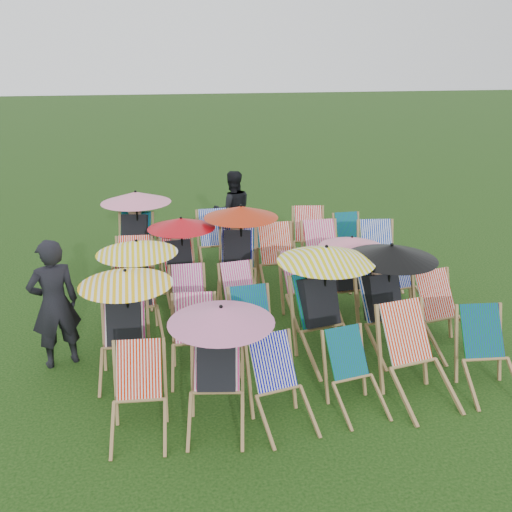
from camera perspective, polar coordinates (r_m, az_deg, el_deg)
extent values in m
plane|color=black|center=(8.39, 1.73, -6.71)|extent=(100.00, 100.00, 0.00)
cube|color=red|center=(6.17, -11.61, -11.06)|extent=(0.49, 0.38, 0.55)
cube|color=#FF338E|center=(6.17, -3.93, -10.43)|extent=(0.54, 0.43, 0.57)
cube|color=black|center=(6.12, -3.95, -10.67)|extent=(0.47, 0.48, 0.60)
sphere|color=tan|center=(6.06, -3.98, -7.62)|extent=(0.21, 0.21, 0.21)
cylinder|color=black|center=(5.96, -3.45, -8.67)|extent=(0.03, 0.03, 0.70)
cone|color=#D06A9B|center=(5.81, -3.51, -5.89)|extent=(1.10, 1.10, 0.17)
cube|color=#08079E|center=(6.21, 1.67, -10.53)|extent=(0.51, 0.42, 0.54)
cube|color=#096135|center=(6.53, 9.04, -9.51)|extent=(0.48, 0.38, 0.51)
cube|color=red|center=(6.81, 14.76, -7.35)|extent=(0.59, 0.48, 0.64)
cube|color=#095F27|center=(7.27, 21.65, -7.00)|extent=(0.51, 0.40, 0.57)
cube|color=#CE297B|center=(7.20, -12.99, -6.24)|extent=(0.51, 0.39, 0.58)
cube|color=black|center=(7.15, -13.02, -6.42)|extent=(0.43, 0.44, 0.61)
sphere|color=tan|center=(7.11, -13.15, -3.76)|extent=(0.21, 0.21, 0.21)
cylinder|color=black|center=(7.00, -12.73, -4.58)|extent=(0.03, 0.03, 0.71)
cone|color=yellow|center=(6.87, -12.93, -2.12)|extent=(1.11, 1.11, 0.17)
cube|color=#D32A73|center=(7.14, -6.21, -6.17)|extent=(0.50, 0.39, 0.56)
cube|color=#0B7542|center=(7.33, -0.54, -5.39)|extent=(0.49, 0.37, 0.56)
cube|color=#096428|center=(7.43, 6.01, -4.39)|extent=(0.60, 0.49, 0.64)
cube|color=black|center=(7.38, 6.21, -4.56)|extent=(0.53, 0.54, 0.67)
sphere|color=tan|center=(7.34, 5.90, -1.72)|extent=(0.23, 0.23, 0.23)
cylinder|color=black|center=(7.26, 6.93, -2.47)|extent=(0.03, 0.03, 0.78)
cone|color=yellow|center=(7.14, 7.04, 0.19)|extent=(1.23, 1.23, 0.19)
cube|color=#072DA3|center=(7.76, 12.23, -3.83)|extent=(0.58, 0.46, 0.62)
cube|color=black|center=(7.72, 12.43, -3.98)|extent=(0.50, 0.51, 0.65)
sphere|color=tan|center=(7.68, 12.19, -1.35)|extent=(0.23, 0.23, 0.23)
cylinder|color=black|center=(7.62, 13.18, -2.05)|extent=(0.03, 0.03, 0.76)
cone|color=black|center=(7.50, 13.38, 0.41)|extent=(1.19, 1.19, 0.18)
cube|color=red|center=(8.04, 17.51, -3.68)|extent=(0.55, 0.45, 0.59)
cube|color=red|center=(8.20, -12.05, -2.86)|extent=(0.53, 0.41, 0.58)
cube|color=black|center=(8.16, -12.01, -3.00)|extent=(0.45, 0.46, 0.61)
sphere|color=tan|center=(8.14, -12.25, -0.67)|extent=(0.21, 0.21, 0.21)
cylinder|color=black|center=(8.03, -11.68, -1.30)|extent=(0.03, 0.03, 0.71)
cone|color=yellow|center=(7.92, -11.84, 0.89)|extent=(1.11, 1.11, 0.17)
cube|color=#EE2FA2|center=(8.26, -6.84, -2.83)|extent=(0.45, 0.33, 0.53)
cube|color=#EF2F94|center=(8.31, -1.86, -2.56)|extent=(0.48, 0.38, 0.52)
cube|color=#DE2C80|center=(8.55, 4.38, -1.50)|extent=(0.53, 0.42, 0.58)
cube|color=#F10E08|center=(8.78, 8.84, -1.69)|extent=(0.44, 0.34, 0.51)
cube|color=black|center=(8.74, 8.95, -1.80)|extent=(0.38, 0.39, 0.53)
sphere|color=tan|center=(8.72, 8.82, 0.11)|extent=(0.19, 0.19, 0.19)
cylinder|color=black|center=(8.65, 9.45, -0.40)|extent=(0.03, 0.03, 0.62)
cone|color=pink|center=(8.56, 9.55, 1.39)|extent=(0.98, 0.98, 0.15)
cube|color=#0819B0|center=(9.01, 13.99, -1.31)|extent=(0.49, 0.39, 0.53)
cube|color=red|center=(9.30, -12.08, -0.01)|extent=(0.53, 0.41, 0.60)
cube|color=red|center=(9.33, -7.79, 0.03)|extent=(0.50, 0.39, 0.56)
cube|color=black|center=(9.28, -7.74, -0.07)|extent=(0.43, 0.44, 0.58)
sphere|color=tan|center=(9.28, -7.93, 1.91)|extent=(0.20, 0.20, 0.20)
cylinder|color=black|center=(9.17, -7.41, 1.40)|extent=(0.03, 0.03, 0.68)
cone|color=#B60A13|center=(9.08, -7.49, 3.28)|extent=(1.07, 1.07, 0.17)
cube|color=#070F9E|center=(9.42, -1.86, 0.87)|extent=(0.59, 0.48, 0.62)
cube|color=black|center=(9.37, -1.87, 0.76)|extent=(0.52, 0.53, 0.65)
sphere|color=tan|center=(9.37, -1.87, 2.96)|extent=(0.23, 0.23, 0.23)
cylinder|color=black|center=(9.24, -1.49, 2.36)|extent=(0.03, 0.03, 0.76)
cone|color=#AE2609|center=(9.14, -1.51, 4.45)|extent=(1.20, 1.20, 0.19)
cube|color=red|center=(9.60, 1.95, 1.32)|extent=(0.53, 0.39, 0.63)
cube|color=#E92E73|center=(9.78, 6.49, 1.58)|extent=(0.54, 0.40, 0.64)
cube|color=#07289A|center=(10.01, 11.96, 1.63)|extent=(0.58, 0.46, 0.63)
cube|color=#096532|center=(10.47, -11.95, 2.47)|extent=(0.59, 0.47, 0.63)
cube|color=black|center=(10.42, -12.00, 2.37)|extent=(0.51, 0.53, 0.66)
sphere|color=tan|center=(10.43, -12.03, 4.38)|extent=(0.23, 0.23, 0.23)
cylinder|color=black|center=(10.29, -11.79, 3.86)|extent=(0.03, 0.03, 0.78)
cone|color=pink|center=(10.20, -11.93, 5.78)|extent=(1.22, 1.22, 0.19)
cube|color=#081EA5|center=(10.41, -8.47, 1.81)|extent=(0.46, 0.36, 0.51)
cube|color=#0829AE|center=(10.52, -4.23, 2.88)|extent=(0.53, 0.40, 0.62)
cube|color=#0A6A38|center=(10.61, 0.61, 2.32)|extent=(0.45, 0.34, 0.51)
cube|color=#C30A06|center=(10.85, 5.27, 3.27)|extent=(0.56, 0.45, 0.61)
cube|color=#0A6B3A|center=(10.98, 9.15, 2.83)|extent=(0.45, 0.33, 0.53)
imported|color=black|center=(7.42, -19.52, -4.53)|extent=(0.70, 0.58, 1.65)
imported|color=black|center=(11.26, -2.34, 4.54)|extent=(0.80, 0.63, 1.59)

